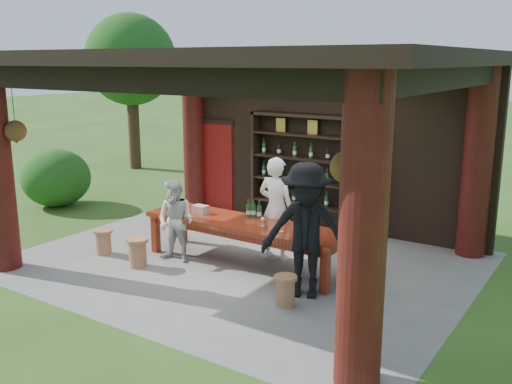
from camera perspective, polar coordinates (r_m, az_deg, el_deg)
The scene contains 14 objects.
ground at distance 9.86m, azimuth -1.29°, elevation -6.97°, with size 90.00×90.00×0.00m, color #2D5119.
pavilion at distance 9.71m, azimuth 0.03°, elevation 5.69°, with size 7.50×6.00×3.60m.
wine_shelf at distance 11.59m, azimuth 5.47°, elevation 2.02°, with size 2.65×0.40×2.33m.
tasting_table at distance 9.54m, azimuth -1.12°, elevation -3.63°, with size 3.64×0.96×0.75m.
stool_near_left at distance 9.75m, azimuth -11.76°, elevation -5.86°, with size 0.37×0.37×0.49m.
stool_near_right at distance 8.12m, azimuth 2.96°, elevation -9.73°, with size 0.33×0.33×0.43m.
stool_far_left at distance 10.51m, azimuth -15.01°, elevation -4.77°, with size 0.34×0.34×0.45m.
host at distance 9.80m, azimuth 2.01°, elevation -1.63°, with size 0.65×0.43×1.78m, color white.
guest_woman at distance 9.77m, azimuth -8.02°, elevation -2.90°, with size 0.69×0.54×1.42m, color beige.
guest_man at distance 8.20m, azimuth 4.98°, elevation -3.89°, with size 1.28×0.74×1.98m, color black.
table_bottles at distance 9.72m, azimuth -0.24°, elevation -1.67°, with size 0.29×0.12×0.31m.
table_glasses at distance 9.12m, azimuth 2.36°, elevation -3.19°, with size 0.59×0.32×0.15m.
napkin_basket at distance 10.05m, azimuth -5.57°, elevation -1.74°, with size 0.26×0.18×0.14m, color #BF6672.
shrubs at distance 9.87m, azimuth 8.97°, elevation -3.75°, with size 14.35×7.74×1.36m.
Camera 1 is at (5.30, -7.60, 3.37)m, focal length 40.00 mm.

